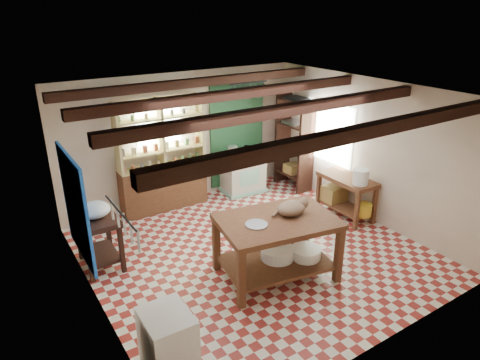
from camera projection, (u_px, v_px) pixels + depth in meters
floor at (254, 252)px, 7.02m from camera, size 5.00×5.00×0.02m
ceiling at (256, 93)px, 6.02m from camera, size 5.00×5.00×0.02m
wall_back at (183, 139)px, 8.46m from camera, size 5.00×0.04×2.60m
wall_front at (388, 252)px, 4.58m from camera, size 5.00×0.04×2.60m
wall_left at (89, 220)px, 5.26m from camera, size 0.04×5.00×2.60m
wall_right at (368, 150)px, 7.78m from camera, size 0.04×5.00×2.60m
ceiling_beams at (256, 102)px, 6.07m from camera, size 5.00×3.80×0.15m
blue_wall_patch at (76, 207)px, 6.05m from camera, size 0.04×1.40×1.60m
green_wall_patch at (237, 132)px, 9.08m from camera, size 1.30×0.04×2.30m
window_back at (158, 123)px, 8.04m from camera, size 0.90×0.02×0.80m
window_right at (329, 132)px, 8.50m from camera, size 0.02×1.30×1.20m
utensil_rail at (121, 223)px, 4.18m from camera, size 0.06×0.90×0.28m
pot_rack at (248, 91)px, 8.40m from camera, size 0.86×0.12×0.36m
shelving_unit at (162, 156)px, 8.11m from camera, size 1.70×0.34×2.20m
tall_rack at (294, 143)px, 9.18m from camera, size 0.40×0.86×2.00m
work_table at (276, 247)px, 6.25m from camera, size 1.83×1.38×0.94m
stove at (243, 173)px, 9.12m from camera, size 0.89×0.62×0.84m
prep_table at (99, 241)px, 6.51m from camera, size 0.59×0.84×0.84m
white_cabinet at (168, 348)px, 4.48m from camera, size 0.49×0.58×0.86m
right_counter at (346, 197)px, 8.06m from camera, size 0.57×1.12×0.80m
cat at (291, 208)px, 6.16m from camera, size 0.44×0.34×0.20m
steel_tray at (256, 224)px, 5.90m from camera, size 0.37×0.37×0.02m
basin_large at (277, 253)px, 6.36m from camera, size 0.58×0.58×0.17m
basin_small at (306, 253)px, 6.38m from camera, size 0.52×0.52×0.16m
kettle_left at (233, 151)px, 8.80m from camera, size 0.22×0.22×0.24m
kettle_right at (247, 150)px, 8.98m from camera, size 0.15×0.15×0.18m
enamel_bowl at (95, 210)px, 6.30m from camera, size 0.46×0.46×0.23m
white_bucket at (361, 177)px, 7.55m from camera, size 0.28×0.28×0.28m
wicker_basket at (334, 193)px, 8.31m from camera, size 0.43×0.35×0.30m
yellow_tub at (363, 210)px, 7.73m from camera, size 0.31×0.31×0.22m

